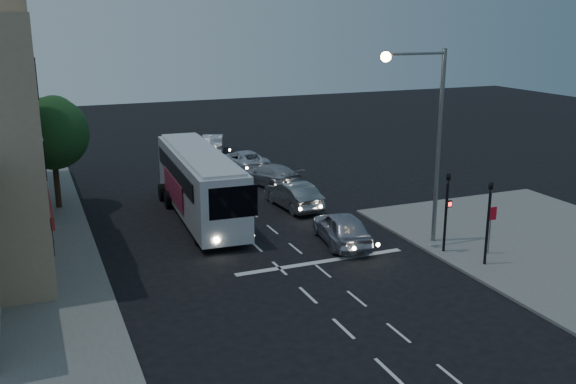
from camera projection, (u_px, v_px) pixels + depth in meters
name	position (u px, v px, depth m)	size (l,w,h in m)	color
ground	(298.00, 286.00, 25.82)	(120.00, 120.00, 0.00)	black
road_markings	(295.00, 254.00, 29.24)	(8.00, 30.55, 0.01)	silver
tour_bus	(200.00, 182.00, 34.16)	(3.01, 11.94, 3.64)	silver
car_suv	(342.00, 228.00, 30.44)	(1.86, 4.61, 1.57)	#AEAEBD
car_sedan_a	(293.00, 195.00, 36.19)	(1.60, 4.58, 1.51)	gray
car_sedan_b	(270.00, 175.00, 41.06)	(1.95, 4.80, 1.39)	#B0AFB6
car_sedan_c	(243.00, 160.00, 45.44)	(2.26, 4.91, 1.36)	silver
car_extra	(213.00, 143.00, 50.91)	(1.61, 4.61, 1.52)	#9EA1AA
traffic_signal_main	(447.00, 203.00, 28.68)	(0.25, 0.35, 4.10)	black
traffic_signal_side	(489.00, 213.00, 27.18)	(0.18, 0.15, 4.10)	black
regulatory_sign	(491.00, 222.00, 28.62)	(0.45, 0.12, 2.20)	slate
streetlight	(428.00, 125.00, 28.98)	(3.32, 0.44, 9.00)	slate
street_tree	(52.00, 130.00, 35.00)	(4.00, 4.00, 6.20)	black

